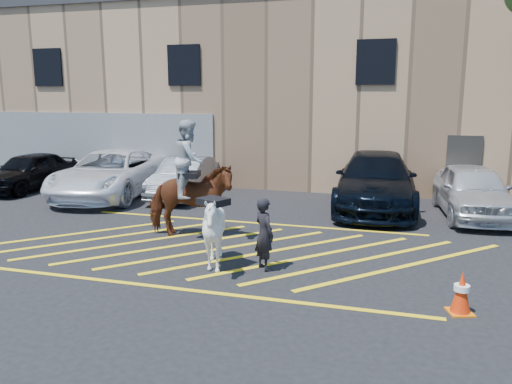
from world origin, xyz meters
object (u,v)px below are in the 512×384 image
(car_silver_sedan, at_px, (185,177))
(car_white_suv, at_px, (473,191))
(car_black_suv, at_px, (29,171))
(car_white_pickup, at_px, (111,174))
(saddled_white, at_px, (214,231))
(handler, at_px, (264,234))
(traffic_cone, at_px, (461,292))
(car_blue_suv, at_px, (375,181))
(mounted_bay, at_px, (190,191))

(car_silver_sedan, distance_m, car_white_suv, 9.31)
(car_black_suv, distance_m, car_silver_sedan, 6.13)
(car_white_pickup, xyz_separation_m, saddled_white, (6.08, -5.99, -0.00))
(car_black_suv, relative_size, saddled_white, 2.23)
(car_white_suv, distance_m, handler, 7.66)
(car_black_suv, height_order, saddled_white, saddled_white)
(car_white_suv, bearing_deg, traffic_cone, -103.36)
(car_white_pickup, bearing_deg, car_blue_suv, -2.34)
(car_white_pickup, height_order, saddled_white, car_white_pickup)
(car_blue_suv, relative_size, mounted_bay, 2.01)
(saddled_white, distance_m, traffic_cone, 4.77)
(car_black_suv, bearing_deg, traffic_cone, -25.09)
(car_white_suv, bearing_deg, saddled_white, -137.35)
(car_black_suv, bearing_deg, mounted_bay, -25.47)
(car_silver_sedan, distance_m, mounted_bay, 5.15)
(saddled_white, bearing_deg, car_silver_sedan, 118.40)
(car_blue_suv, height_order, handler, car_blue_suv)
(car_black_suv, relative_size, car_blue_suv, 0.70)
(traffic_cone, bearing_deg, car_black_suv, 153.62)
(car_white_pickup, bearing_deg, car_silver_sedan, 7.64)
(car_silver_sedan, height_order, mounted_bay, mounted_bay)
(car_white_suv, xyz_separation_m, mounted_bay, (-7.09, -4.27, 0.42))
(handler, xyz_separation_m, mounted_bay, (-2.38, 1.77, 0.44))
(car_white_pickup, bearing_deg, traffic_cone, -39.50)
(mounted_bay, bearing_deg, car_white_suv, 31.04)
(handler, relative_size, saddled_white, 0.81)
(car_white_pickup, distance_m, car_white_suv, 11.80)
(car_silver_sedan, height_order, saddled_white, saddled_white)
(car_black_suv, bearing_deg, saddled_white, -31.31)
(car_blue_suv, height_order, car_white_suv, car_blue_suv)
(saddled_white, bearing_deg, car_blue_suv, 66.42)
(handler, distance_m, traffic_cone, 3.85)
(mounted_bay, xyz_separation_m, saddled_white, (1.38, -2.01, -0.38))
(car_black_suv, xyz_separation_m, car_blue_suv, (12.62, 0.48, 0.15))
(car_silver_sedan, xyz_separation_m, mounted_bay, (2.21, -4.63, 0.51))
(car_white_pickup, height_order, mounted_bay, mounted_bay)
(car_black_suv, relative_size, traffic_cone, 5.66)
(handler, xyz_separation_m, saddled_white, (-1.01, -0.23, 0.05))
(car_white_pickup, relative_size, traffic_cone, 7.92)
(car_white_pickup, xyz_separation_m, car_silver_sedan, (2.50, 0.64, -0.13))
(car_white_suv, height_order, saddled_white, saddled_white)
(car_black_suv, distance_m, car_white_pickup, 3.63)
(car_silver_sedan, xyz_separation_m, saddled_white, (3.59, -6.63, 0.12))
(car_black_suv, bearing_deg, car_white_suv, 1.54)
(car_black_suv, xyz_separation_m, traffic_cone, (14.36, -7.12, -0.34))
(car_silver_sedan, relative_size, traffic_cone, 5.64)
(saddled_white, xyz_separation_m, traffic_cone, (4.66, -0.92, -0.44))
(car_blue_suv, bearing_deg, handler, -108.62)
(car_silver_sedan, bearing_deg, saddled_white, -65.95)
(handler, height_order, traffic_cone, handler)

